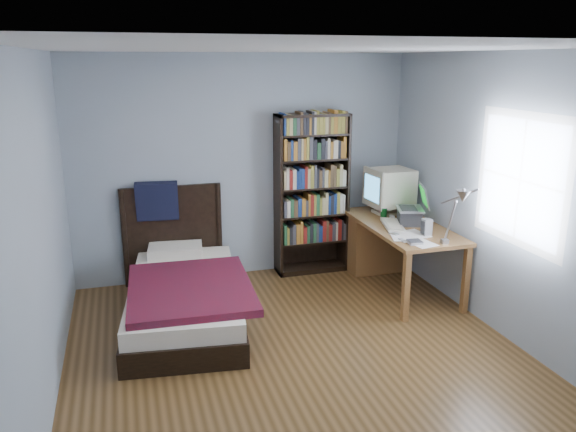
# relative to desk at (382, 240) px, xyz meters

# --- Properties ---
(room) EXTENTS (4.20, 4.24, 2.50)m
(room) POSITION_rel_desk_xyz_m (-1.48, -1.60, 0.84)
(room) COLOR #4B3216
(room) RESTS_ON ground
(desk) EXTENTS (0.75, 1.61, 0.73)m
(desk) POSITION_rel_desk_xyz_m (0.00, 0.00, 0.00)
(desk) COLOR brown
(desk) RESTS_ON floor
(crt_monitor) EXTENTS (0.48, 0.44, 0.52)m
(crt_monitor) POSITION_rel_desk_xyz_m (0.06, -0.01, 0.61)
(crt_monitor) COLOR beige
(crt_monitor) RESTS_ON desk
(laptop) EXTENTS (0.44, 0.41, 0.42)m
(laptop) POSITION_rel_desk_xyz_m (0.10, -0.46, 0.43)
(laptop) COLOR #2D2D30
(laptop) RESTS_ON desk
(desk_lamp) EXTENTS (0.24, 0.54, 0.64)m
(desk_lamp) POSITION_rel_desk_xyz_m (-0.04, -1.54, 0.83)
(desk_lamp) COLOR #99999E
(desk_lamp) RESTS_ON desk
(keyboard) EXTENTS (0.29, 0.49, 0.04)m
(keyboard) POSITION_rel_desk_xyz_m (-0.13, -0.50, 0.33)
(keyboard) COLOR #B8B299
(keyboard) RESTS_ON desk
(speaker) EXTENTS (0.09, 0.09, 0.17)m
(speaker) POSITION_rel_desk_xyz_m (0.05, -0.87, 0.40)
(speaker) COLOR gray
(speaker) RESTS_ON desk
(soda_can) EXTENTS (0.07, 0.07, 0.13)m
(soda_can) POSITION_rel_desk_xyz_m (-0.10, -0.21, 0.38)
(soda_can) COLOR #083B12
(soda_can) RESTS_ON desk
(mouse) EXTENTS (0.06, 0.10, 0.04)m
(mouse) POSITION_rel_desk_xyz_m (0.01, -0.20, 0.33)
(mouse) COLOR silver
(mouse) RESTS_ON desk
(phone_silver) EXTENTS (0.08, 0.11, 0.02)m
(phone_silver) POSITION_rel_desk_xyz_m (-0.26, -0.78, 0.32)
(phone_silver) COLOR #B1B1B6
(phone_silver) RESTS_ON desk
(phone_grey) EXTENTS (0.04, 0.08, 0.02)m
(phone_grey) POSITION_rel_desk_xyz_m (-0.27, -0.98, 0.32)
(phone_grey) COLOR gray
(phone_grey) RESTS_ON desk
(external_drive) EXTENTS (0.14, 0.14, 0.03)m
(external_drive) POSITION_rel_desk_xyz_m (-0.19, -1.08, 0.33)
(external_drive) COLOR gray
(external_drive) RESTS_ON desk
(bookshelf) EXTENTS (0.83, 0.30, 1.85)m
(bookshelf) POSITION_rel_desk_xyz_m (-0.75, 0.34, 0.51)
(bookshelf) COLOR black
(bookshelf) RESTS_ON floor
(bed) EXTENTS (1.27, 2.18, 1.16)m
(bed) POSITION_rel_desk_xyz_m (-2.33, -0.47, -0.16)
(bed) COLOR black
(bed) RESTS_ON floor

